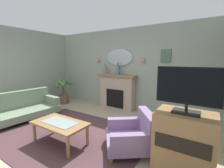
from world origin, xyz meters
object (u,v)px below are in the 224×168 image
object	(u,v)px
tv_cabinet	(184,142)
tv_flatscreen	(188,89)
mantel_vase_right	(118,69)
wall_sconce_right	(143,59)
framed_picture	(166,56)
potted_plant_tall_palm	(63,90)
wall_sconce_left	(98,59)
armchair_by_coffee_table	(134,134)
fireplace	(117,92)
mantel_vase_left	(105,68)
coffee_table	(60,125)
wall_mirror	(119,58)
floral_couch	(23,107)

from	to	relation	value
tv_cabinet	tv_flatscreen	size ratio (longest dim) A/B	1.07
mantel_vase_right	wall_sconce_right	xyz separation A→B (m)	(0.80, 0.12, 0.31)
framed_picture	wall_sconce_right	bearing A→B (deg)	-174.73
tv_cabinet	potted_plant_tall_palm	distance (m)	4.63
wall_sconce_left	framed_picture	world-z (taller)	framed_picture
armchair_by_coffee_table	tv_flatscreen	size ratio (longest dim) A/B	1.35
tv_flatscreen	potted_plant_tall_palm	world-z (taller)	tv_flatscreen
framed_picture	tv_cabinet	xyz separation A→B (m)	(0.85, -2.17, -1.30)
fireplace	tv_cabinet	bearing A→B (deg)	-40.66
framed_picture	armchair_by_coffee_table	bearing A→B (deg)	-89.72
wall_sconce_right	tv_cabinet	world-z (taller)	wall_sconce_right
tv_flatscreen	armchair_by_coffee_table	bearing A→B (deg)	171.81
mantel_vase_left	wall_sconce_left	distance (m)	0.52
tv_flatscreen	mantel_vase_left	bearing A→B (deg)	144.31
wall_sconce_left	coffee_table	bearing A→B (deg)	-67.86
wall_sconce_left	potted_plant_tall_palm	world-z (taller)	wall_sconce_left
fireplace	mantel_vase_right	size ratio (longest dim) A/B	3.26
framed_picture	wall_mirror	bearing A→B (deg)	-179.62
framed_picture	floral_couch	world-z (taller)	framed_picture
wall_sconce_right	mantel_vase_right	bearing A→B (deg)	-171.47
wall_sconce_left	tv_cabinet	size ratio (longest dim) A/B	0.16
armchair_by_coffee_table	mantel_vase_left	bearing A→B (deg)	136.01
wall_mirror	armchair_by_coffee_table	world-z (taller)	wall_mirror
wall_sconce_right	armchair_by_coffee_table	size ratio (longest dim) A/B	0.12
armchair_by_coffee_table	tv_cabinet	bearing A→B (deg)	-6.80
framed_picture	tv_cabinet	size ratio (longest dim) A/B	0.40
framed_picture	tv_flatscreen	xyz separation A→B (m)	(0.85, -2.19, -0.50)
wall_sconce_right	tv_flatscreen	xyz separation A→B (m)	(1.50, -2.13, -0.41)
mantel_vase_left	wall_sconce_right	distance (m)	1.34
floral_couch	fireplace	bearing A→B (deg)	51.27
fireplace	armchair_by_coffee_table	bearing A→B (deg)	-51.82
wall_sconce_left	potted_plant_tall_palm	distance (m)	1.75
framed_picture	coffee_table	bearing A→B (deg)	-115.96
coffee_table	framed_picture	bearing A→B (deg)	64.04
wall_mirror	framed_picture	distance (m)	1.50
wall_sconce_right	floral_couch	bearing A→B (deg)	-138.83
mantel_vase_left	floral_couch	size ratio (longest dim) A/B	0.22
framed_picture	mantel_vase_right	bearing A→B (deg)	-172.92
mantel_vase_right	tv_flatscreen	xyz separation A→B (m)	(2.30, -2.01, -0.10)
wall_mirror	floral_couch	world-z (taller)	wall_mirror
mantel_vase_right	wall_mirror	world-z (taller)	wall_mirror
tv_cabinet	wall_mirror	bearing A→B (deg)	137.41
fireplace	armchair_by_coffee_table	size ratio (longest dim) A/B	1.20
wall_sconce_left	floral_couch	xyz separation A→B (m)	(-0.90, -2.27, -1.34)
wall_sconce_left	floral_couch	size ratio (longest dim) A/B	0.08
wall_sconce_right	potted_plant_tall_palm	world-z (taller)	wall_sconce_right
fireplace	wall_sconce_left	world-z (taller)	wall_sconce_left
tv_cabinet	potted_plant_tall_palm	xyz separation A→B (m)	(-4.39, 1.49, 0.08)
floral_couch	mantel_vase_right	bearing A→B (deg)	50.11
fireplace	tv_flatscreen	distance (m)	3.19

